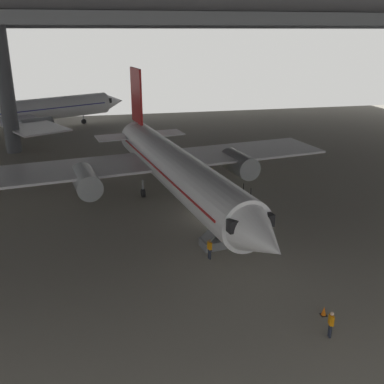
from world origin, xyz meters
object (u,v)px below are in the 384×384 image
(traffic_cone_orange, at_px, (324,311))
(crew_worker_by_stairs, at_px, (210,248))
(airplane_distant, at_px, (28,111))
(boarding_stairs, at_px, (226,236))
(crew_worker_near_nose, at_px, (331,323))
(baggage_tug, at_px, (209,174))
(airplane_main, at_px, (174,167))

(traffic_cone_orange, bearing_deg, crew_worker_by_stairs, 120.80)
(airplane_distant, bearing_deg, crew_worker_by_stairs, -69.68)
(boarding_stairs, relative_size, crew_worker_by_stairs, 3.01)
(traffic_cone_orange, bearing_deg, crew_worker_near_nose, -108.77)
(crew_worker_by_stairs, distance_m, baggage_tug, 19.29)
(traffic_cone_orange, relative_size, baggage_tug, 0.25)
(crew_worker_by_stairs, bearing_deg, traffic_cone_orange, -59.20)
(airplane_main, relative_size, crew_worker_near_nose, 23.77)
(boarding_stairs, relative_size, traffic_cone_orange, 7.92)
(crew_worker_by_stairs, distance_m, airplane_distant, 53.22)
(airplane_distant, bearing_deg, boarding_stairs, -67.04)
(baggage_tug, bearing_deg, crew_worker_by_stairs, -104.04)
(crew_worker_near_nose, bearing_deg, airplane_distant, 110.77)
(airplane_main, distance_m, crew_worker_near_nose, 23.12)
(airplane_main, bearing_deg, crew_worker_near_nose, -77.97)
(airplane_main, bearing_deg, airplane_distant, 115.58)
(airplane_main, bearing_deg, baggage_tug, 50.96)
(crew_worker_near_nose, bearing_deg, baggage_tug, 89.22)
(boarding_stairs, height_order, crew_worker_by_stairs, boarding_stairs)
(traffic_cone_orange, bearing_deg, baggage_tug, 90.52)
(boarding_stairs, xyz_separation_m, traffic_cone_orange, (3.10, -10.22, -0.45))
(crew_worker_by_stairs, xyz_separation_m, traffic_cone_orange, (4.93, -8.26, -0.60))
(crew_worker_near_nose, bearing_deg, traffic_cone_orange, 71.23)
(boarding_stairs, distance_m, crew_worker_near_nose, 12.35)
(crew_worker_by_stairs, distance_m, traffic_cone_orange, 9.64)
(crew_worker_near_nose, xyz_separation_m, crew_worker_by_stairs, (-4.29, 10.15, -0.02))
(crew_worker_by_stairs, height_order, airplane_distant, airplane_distant)
(airplane_main, xyz_separation_m, traffic_cone_orange, (5.43, -20.59, -3.24))
(crew_worker_by_stairs, xyz_separation_m, airplane_distant, (-18.46, 49.85, 2.53))
(airplane_main, distance_m, traffic_cone_orange, 21.54)
(baggage_tug, bearing_deg, boarding_stairs, -99.65)
(traffic_cone_orange, bearing_deg, airplane_main, 104.77)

